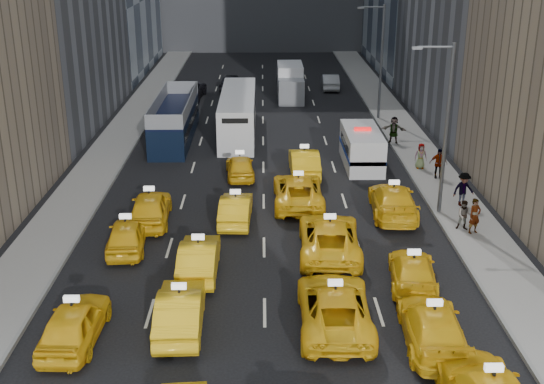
{
  "coord_description": "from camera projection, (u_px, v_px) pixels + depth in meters",
  "views": [
    {
      "loc": [
        -0.05,
        -21.36,
        13.82
      ],
      "look_at": [
        0.41,
        10.13,
        2.0
      ],
      "focal_mm": 45.0,
      "sensor_mm": 36.0,
      "label": 1
    }
  ],
  "objects": [
    {
      "name": "taxi_15",
      "position": [
        393.0,
        201.0,
        35.83
      ],
      "size": [
        2.6,
        5.68,
        1.61
      ],
      "primitive_type": "imported",
      "rotation": [
        0.0,
        0.0,
        3.08
      ],
      "color": "yellow",
      "rests_on": "ground"
    },
    {
      "name": "sidewalk_west",
      "position": [
        115.0,
        144.0,
        48.08
      ],
      "size": [
        3.0,
        90.0,
        0.15
      ],
      "primitive_type": "cube",
      "color": "gray",
      "rests_on": "ground"
    },
    {
      "name": "misc_car_3",
      "position": [
        231.0,
        82.0,
        65.26
      ],
      "size": [
        2.35,
        4.72,
        1.55
      ],
      "primitive_type": "imported",
      "rotation": [
        0.0,
        0.0,
        3.02
      ],
      "color": "black",
      "rests_on": "ground"
    },
    {
      "name": "taxi_14",
      "position": [
        298.0,
        191.0,
        37.25
      ],
      "size": [
        2.67,
        5.75,
        1.59
      ],
      "primitive_type": "imported",
      "rotation": [
        0.0,
        0.0,
        3.14
      ],
      "color": "yellow",
      "rests_on": "ground"
    },
    {
      "name": "box_truck",
      "position": [
        290.0,
        82.0,
        61.62
      ],
      "size": [
        2.29,
        6.56,
        2.99
      ],
      "rotation": [
        0.0,
        0.0,
        0.01
      ],
      "color": "white",
      "rests_on": "ground"
    },
    {
      "name": "pedestrian_3",
      "position": [
        438.0,
        163.0,
        40.92
      ],
      "size": [
        1.11,
        0.6,
        1.81
      ],
      "primitive_type": "imported",
      "rotation": [
        0.0,
        0.0,
        -0.11
      ],
      "color": "gray",
      "rests_on": "sidewalk_east"
    },
    {
      "name": "taxi_8",
      "position": [
        127.0,
        235.0,
        31.87
      ],
      "size": [
        2.06,
        4.42,
        1.47
      ],
      "primitive_type": "imported",
      "rotation": [
        0.0,
        0.0,
        3.22
      ],
      "color": "yellow",
      "rests_on": "ground"
    },
    {
      "name": "taxi_12",
      "position": [
        150.0,
        208.0,
        34.85
      ],
      "size": [
        2.2,
        4.94,
        1.65
      ],
      "primitive_type": "imported",
      "rotation": [
        0.0,
        0.0,
        3.19
      ],
      "color": "yellow",
      "rests_on": "ground"
    },
    {
      "name": "sidewalk_east",
      "position": [
        411.0,
        143.0,
        48.37
      ],
      "size": [
        3.0,
        90.0,
        0.15
      ],
      "primitive_type": "cube",
      "color": "gray",
      "rests_on": "ground"
    },
    {
      "name": "pedestrian_1",
      "position": [
        464.0,
        215.0,
        33.67
      ],
      "size": [
        0.81,
        0.57,
        1.52
      ],
      "primitive_type": "imported",
      "rotation": [
        0.0,
        0.0,
        -0.24
      ],
      "color": "gray",
      "rests_on": "sidewalk_east"
    },
    {
      "name": "pedestrian_2",
      "position": [
        464.0,
        189.0,
        36.64
      ],
      "size": [
        1.29,
        0.78,
        1.87
      ],
      "primitive_type": "imported",
      "rotation": [
        0.0,
        0.0,
        0.25
      ],
      "color": "gray",
      "rests_on": "sidewalk_east"
    },
    {
      "name": "taxi_11",
      "position": [
        413.0,
        271.0,
        28.57
      ],
      "size": [
        2.44,
        4.8,
        1.34
      ],
      "primitive_type": "imported",
      "rotation": [
        0.0,
        0.0,
        3.01
      ],
      "color": "yellow",
      "rests_on": "ground"
    },
    {
      "name": "misc_car_0",
      "position": [
        362.0,
        130.0,
        49.17
      ],
      "size": [
        1.71,
        4.64,
        1.52
      ],
      "primitive_type": "imported",
      "rotation": [
        0.0,
        0.0,
        3.12
      ],
      "color": "#9B9DA2",
      "rests_on": "ground"
    },
    {
      "name": "pedestrian_0",
      "position": [
        475.0,
        216.0,
        33.25
      ],
      "size": [
        0.76,
        0.64,
        1.78
      ],
      "primitive_type": "imported",
      "rotation": [
        0.0,
        0.0,
        0.38
      ],
      "color": "gray",
      "rests_on": "sidewalk_east"
    },
    {
      "name": "taxi_5",
      "position": [
        180.0,
        310.0,
        25.39
      ],
      "size": [
        1.79,
        4.77,
        1.56
      ],
      "primitive_type": "imported",
      "rotation": [
        0.0,
        0.0,
        3.17
      ],
      "color": "yellow",
      "rests_on": "ground"
    },
    {
      "name": "streetlight_far",
      "position": [
        380.0,
        58.0,
        53.2
      ],
      "size": [
        2.15,
        0.22,
        9.0
      ],
      "color": "#595B60",
      "rests_on": "ground"
    },
    {
      "name": "taxi_16",
      "position": [
        240.0,
        166.0,
        41.51
      ],
      "size": [
        1.97,
        4.2,
        1.39
      ],
      "primitive_type": "imported",
      "rotation": [
        0.0,
        0.0,
        3.22
      ],
      "color": "yellow",
      "rests_on": "ground"
    },
    {
      "name": "curb_east",
      "position": [
        390.0,
        143.0,
        48.35
      ],
      "size": [
        0.15,
        90.0,
        0.18
      ],
      "primitive_type": "cube",
      "color": "slate",
      "rests_on": "ground"
    },
    {
      "name": "taxi_13",
      "position": [
        236.0,
        209.0,
        34.96
      ],
      "size": [
        1.69,
        4.44,
        1.45
      ],
      "primitive_type": "imported",
      "rotation": [
        0.0,
        0.0,
        3.1
      ],
      "color": "yellow",
      "rests_on": "ground"
    },
    {
      "name": "pedestrian_5",
      "position": [
        394.0,
        130.0,
        47.9
      ],
      "size": [
        1.81,
        1.0,
        1.88
      ],
      "primitive_type": "imported",
      "rotation": [
        0.0,
        0.0,
        -0.31
      ],
      "color": "gray",
      "rests_on": "sidewalk_east"
    },
    {
      "name": "streetlight_near",
      "position": [
        444.0,
        124.0,
        34.48
      ],
      "size": [
        2.15,
        0.22,
        9.0
      ],
      "color": "#595B60",
      "rests_on": "ground"
    },
    {
      "name": "misc_car_1",
      "position": [
        188.0,
        90.0,
        61.79
      ],
      "size": [
        3.2,
        6.11,
        1.64
      ],
      "primitive_type": "imported",
      "rotation": [
        0.0,
        0.0,
        3.06
      ],
      "color": "black",
      "rests_on": "ground"
    },
    {
      "name": "ground",
      "position": [
        265.0,
        341.0,
        24.85
      ],
      "size": [
        160.0,
        160.0,
        0.0
      ],
      "primitive_type": "plane",
      "color": "black",
      "rests_on": "ground"
    },
    {
      "name": "city_bus",
      "position": [
        238.0,
        114.0,
        50.47
      ],
      "size": [
        3.35,
        12.01,
        3.06
      ],
      "rotation": [
        0.0,
        0.0,
        -0.08
      ],
      "color": "silver",
      "rests_on": "ground"
    },
    {
      "name": "taxi_10",
      "position": [
        329.0,
        237.0,
        31.42
      ],
      "size": [
        3.01,
        6.05,
        1.65
      ],
      "primitive_type": "imported",
      "rotation": [
        0.0,
        0.0,
        3.09
      ],
      "color": "yellow",
      "rests_on": "ground"
    },
    {
      "name": "nypd_van",
      "position": [
        362.0,
        148.0,
        43.6
      ],
      "size": [
        2.5,
        5.88,
        2.48
      ],
      "rotation": [
        0.0,
        0.0,
        -0.04
      ],
      "color": "silver",
      "rests_on": "ground"
    },
    {
      "name": "taxi_17",
      "position": [
        304.0,
        162.0,
        41.92
      ],
      "size": [
        1.78,
        4.93,
        1.62
      ],
      "primitive_type": "imported",
      "rotation": [
        0.0,
        0.0,
        3.16
      ],
      "color": "yellow",
      "rests_on": "ground"
    },
    {
      "name": "taxi_9",
      "position": [
        199.0,
        258.0,
        29.57
      ],
      "size": [
        1.61,
        4.61,
        1.52
      ],
      "primitive_type": "imported",
      "rotation": [
        0.0,
        0.0,
        3.14
      ],
      "color": "yellow",
      "rests_on": "ground"
    },
    {
      "name": "double_decker",
      "position": [
        175.0,
        119.0,
        48.98
      ],
      "size": [
        3.85,
        11.03,
        3.14
      ],
      "rotation": [
        0.0,
        0.0,
        0.13
      ],
      "color": "black",
      "rests_on": "ground"
    },
    {
      "name": "misc_car_4",
      "position": [
        330.0,
        82.0,
        65.59
      ],
      "size": [
        1.68,
        4.52,
        1.47
      ],
      "primitive_type": "imported",
      "rotation": [
        0.0,
        0.0,
        3.11
      ],
      "color": "#939599",
      "rests_on": "ground"
    },
    {
      "name": "misc_car_2",
      "position": [
        289.0,
        77.0,
        67.12
      ],
      "size": [
        2.64,
        5.87,
        1.67
      ],
      "primitive_type": "imported",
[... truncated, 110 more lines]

